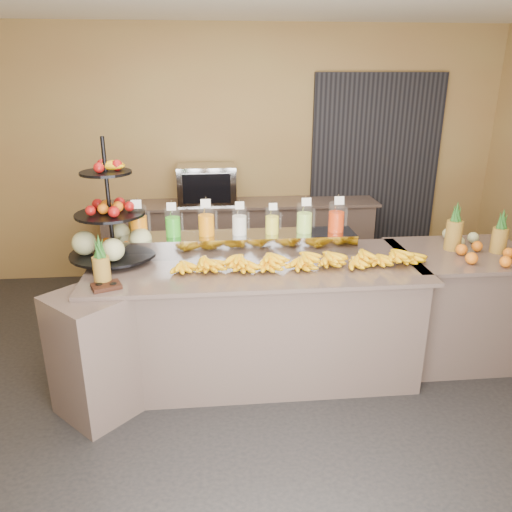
{
  "coord_description": "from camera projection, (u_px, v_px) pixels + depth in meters",
  "views": [
    {
      "loc": [
        -0.33,
        -3.2,
        2.28
      ],
      "look_at": [
        0.0,
        0.3,
        0.99
      ],
      "focal_mm": 35.0,
      "sensor_mm": 36.0,
      "label": 1
    }
  ],
  "objects": [
    {
      "name": "juice_pitcher_green",
      "position": [
        173.0,
        224.0,
        3.89
      ],
      "size": [
        0.12,
        0.13,
        0.29
      ],
      "color": "silver",
      "rests_on": "pitcher_tray"
    },
    {
      "name": "room_envelope",
      "position": [
        274.0,
        128.0,
        3.91
      ],
      "size": [
        6.04,
        5.02,
        2.82
      ],
      "color": "olive",
      "rests_on": "ground"
    },
    {
      "name": "pineapple_left_a",
      "position": [
        101.0,
        266.0,
        3.36
      ],
      "size": [
        0.12,
        0.12,
        0.36
      ],
      "rotation": [
        0.0,
        0.0,
        0.17
      ],
      "color": "brown",
      "rests_on": "buffet_counter"
    },
    {
      "name": "right_counter",
      "position": [
        457.0,
        304.0,
        4.17
      ],
      "size": [
        1.08,
        0.88,
        0.93
      ],
      "color": "gray",
      "rests_on": "ground"
    },
    {
      "name": "pineapple_left_b",
      "position": [
        138.0,
        229.0,
        4.06
      ],
      "size": [
        0.14,
        0.14,
        0.42
      ],
      "rotation": [
        0.0,
        0.0,
        0.16
      ],
      "color": "brown",
      "rests_on": "buffet_counter"
    },
    {
      "name": "condiment_caddy",
      "position": [
        106.0,
        286.0,
        3.33
      ],
      "size": [
        0.22,
        0.2,
        0.03
      ],
      "primitive_type": "cube",
      "rotation": [
        0.0,
        0.0,
        0.39
      ],
      "color": "black",
      "rests_on": "buffet_counter"
    },
    {
      "name": "oven_warmer",
      "position": [
        207.0,
        184.0,
        5.48
      ],
      "size": [
        0.63,
        0.45,
        0.42
      ],
      "primitive_type": "cube",
      "rotation": [
        0.0,
        0.0,
        0.01
      ],
      "color": "gray",
      "rests_on": "back_ledge"
    },
    {
      "name": "juice_pitcher_orange_c",
      "position": [
        336.0,
        219.0,
        4.0
      ],
      "size": [
        0.13,
        0.13,
        0.31
      ],
      "color": "silver",
      "rests_on": "pitcher_tray"
    },
    {
      "name": "buffet_counter",
      "position": [
        242.0,
        322.0,
        3.88
      ],
      "size": [
        2.75,
        1.25,
        0.93
      ],
      "color": "gray",
      "rests_on": "ground"
    },
    {
      "name": "back_ledge",
      "position": [
        240.0,
        241.0,
        5.75
      ],
      "size": [
        3.1,
        0.55,
        0.93
      ],
      "color": "gray",
      "rests_on": "ground"
    },
    {
      "name": "banana_heap",
      "position": [
        299.0,
        257.0,
        3.69
      ],
      "size": [
        1.94,
        0.18,
        0.16
      ],
      "color": "#E6A90B",
      "rests_on": "buffet_counter"
    },
    {
      "name": "juice_pitcher_lemon",
      "position": [
        272.0,
        222.0,
        3.96
      ],
      "size": [
        0.11,
        0.12,
        0.27
      ],
      "color": "silver",
      "rests_on": "pitcher_tray"
    },
    {
      "name": "juice_pitcher_lime",
      "position": [
        304.0,
        220.0,
        3.98
      ],
      "size": [
        0.13,
        0.13,
        0.31
      ],
      "color": "silver",
      "rests_on": "pitcher_tray"
    },
    {
      "name": "right_fruit_pile",
      "position": [
        479.0,
        246.0,
        3.92
      ],
      "size": [
        0.46,
        0.44,
        0.24
      ],
      "color": "brown",
      "rests_on": "right_counter"
    },
    {
      "name": "fruit_stand",
      "position": [
        118.0,
        230.0,
        3.78
      ],
      "size": [
        0.82,
        0.82,
        0.93
      ],
      "rotation": [
        0.0,
        0.0,
        -0.29
      ],
      "color": "black",
      "rests_on": "buffet_counter"
    },
    {
      "name": "juice_pitcher_orange_b",
      "position": [
        206.0,
        222.0,
        3.91
      ],
      "size": [
        0.13,
        0.13,
        0.32
      ],
      "color": "silver",
      "rests_on": "pitcher_tray"
    },
    {
      "name": "juice_pitcher_milk",
      "position": [
        239.0,
        222.0,
        3.93
      ],
      "size": [
        0.12,
        0.12,
        0.29
      ],
      "color": "silver",
      "rests_on": "pitcher_tray"
    },
    {
      "name": "pitcher_tray",
      "position": [
        240.0,
        243.0,
        3.99
      ],
      "size": [
        1.85,
        0.3,
        0.15
      ],
      "primitive_type": "cube",
      "color": "gray",
      "rests_on": "buffet_counter"
    },
    {
      "name": "juice_pitcher_orange_a",
      "position": [
        139.0,
        224.0,
        3.86
      ],
      "size": [
        0.13,
        0.14,
        0.32
      ],
      "color": "silver",
      "rests_on": "pitcher_tray"
    },
    {
      "name": "ground",
      "position": [
        260.0,
        391.0,
        3.8
      ],
      "size": [
        6.0,
        6.0,
        0.0
      ],
      "primitive_type": "plane",
      "color": "black",
      "rests_on": "ground"
    }
  ]
}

